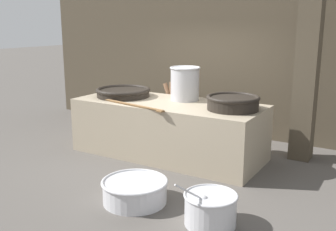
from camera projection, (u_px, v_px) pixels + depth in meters
ground_plane at (168, 155)px, 7.52m from camera, size 60.00×60.00×0.00m
back_wall at (215, 57)px, 8.85m from camera, size 9.29×0.24×3.42m
support_pillar at (307, 66)px, 6.94m from camera, size 0.38×0.38×3.42m
hearth_platform at (168, 129)px, 7.40m from camera, size 3.54×1.44×1.03m
giant_wok_near at (123, 92)px, 7.79m from camera, size 1.08×1.08×0.17m
giant_wok_far at (233, 102)px, 6.61m from camera, size 0.90×0.90×0.24m
stock_pot at (185, 83)px, 7.39m from camera, size 0.57×0.57×0.63m
stirring_paddle at (133, 105)px, 6.92m from camera, size 1.55×0.37×0.04m
cook at (179, 103)px, 8.32m from camera, size 0.40×0.58×1.48m
prep_bowl_vegetables at (210, 208)px, 4.88m from camera, size 0.68×0.83×0.66m
prep_bowl_meat at (135, 190)px, 5.50m from camera, size 0.94×0.94×0.32m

